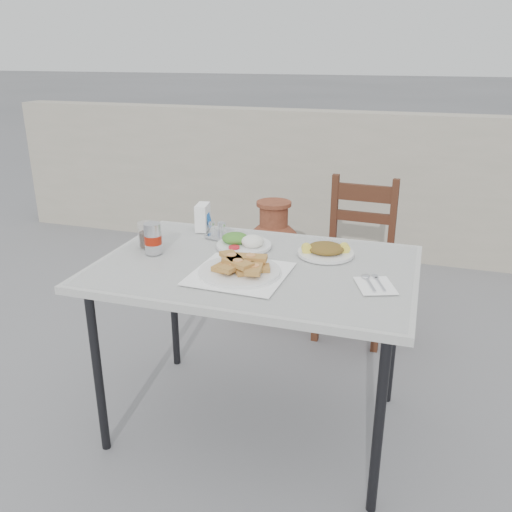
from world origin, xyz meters
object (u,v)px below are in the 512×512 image
(cafe_table, at_px, (256,276))
(pide_plate, at_px, (240,266))
(salad_rice_plate, at_px, (243,242))
(chair, at_px, (356,256))
(condiment_caddy, at_px, (219,232))
(napkin_holder, at_px, (203,217))
(soda_can, at_px, (153,238))
(salad_chopped_plate, at_px, (326,250))
(cola_glass, at_px, (147,236))
(terracotta_urn, at_px, (273,261))

(cafe_table, bearing_deg, pide_plate, -100.89)
(salad_rice_plate, bearing_deg, chair, 65.18)
(pide_plate, height_order, condiment_caddy, condiment_caddy)
(cafe_table, relative_size, chair, 1.41)
(condiment_caddy, bearing_deg, napkin_holder, 143.57)
(cafe_table, relative_size, napkin_holder, 10.16)
(soda_can, bearing_deg, salad_chopped_plate, 16.46)
(salad_chopped_plate, xyz_separation_m, condiment_caddy, (-0.53, 0.07, 0.01))
(cola_glass, height_order, napkin_holder, napkin_holder)
(napkin_holder, bearing_deg, salad_rice_plate, -41.69)
(terracotta_urn, bearing_deg, salad_chopped_plate, -62.12)
(salad_chopped_plate, relative_size, napkin_holder, 1.88)
(salad_chopped_plate, height_order, chair, chair)
(salad_rice_plate, distance_m, soda_can, 0.41)
(terracotta_urn, bearing_deg, cafe_table, -77.51)
(pide_plate, bearing_deg, napkin_holder, 127.12)
(cafe_table, distance_m, chair, 1.14)
(salad_rice_plate, bearing_deg, terracotta_urn, 98.23)
(pide_plate, relative_size, condiment_caddy, 2.92)
(napkin_holder, relative_size, chair, 0.14)
(soda_can, bearing_deg, cafe_table, 2.36)
(napkin_holder, distance_m, condiment_caddy, 0.16)
(pide_plate, distance_m, soda_can, 0.46)
(cafe_table, relative_size, condiment_caddy, 10.24)
(salad_chopped_plate, relative_size, chair, 0.26)
(salad_chopped_plate, relative_size, terracotta_urn, 0.33)
(salad_chopped_plate, bearing_deg, salad_rice_plate, -177.87)
(cafe_table, xyz_separation_m, salad_rice_plate, (-0.12, 0.18, 0.08))
(napkin_holder, bearing_deg, condiment_caddy, -45.65)
(cola_glass, bearing_deg, salad_rice_plate, 17.35)
(cola_glass, bearing_deg, chair, 50.81)
(salad_chopped_plate, xyz_separation_m, napkin_holder, (-0.66, 0.16, 0.05))
(pide_plate, relative_size, chair, 0.40)
(soda_can, distance_m, chair, 1.39)
(salad_rice_plate, distance_m, napkin_holder, 0.33)
(chair, bearing_deg, terracotta_urn, 170.86)
(cafe_table, distance_m, salad_chopped_plate, 0.34)
(cola_glass, bearing_deg, cafe_table, -5.43)
(soda_can, height_order, cola_glass, soda_can)
(cola_glass, bearing_deg, soda_can, -45.69)
(pide_plate, height_order, soda_can, soda_can)
(salad_rice_plate, xyz_separation_m, cola_glass, (-0.42, -0.13, 0.03))
(napkin_holder, relative_size, terracotta_urn, 0.17)
(condiment_caddy, bearing_deg, terracotta_urn, 89.57)
(cola_glass, height_order, terracotta_urn, cola_glass)
(cafe_table, relative_size, cola_glass, 11.80)
(condiment_caddy, distance_m, chair, 1.04)
(cafe_table, xyz_separation_m, condiment_caddy, (-0.27, 0.27, 0.08))
(cafe_table, xyz_separation_m, soda_can, (-0.47, -0.02, 0.13))
(pide_plate, xyz_separation_m, terracotta_urn, (-0.24, 1.32, -0.50))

